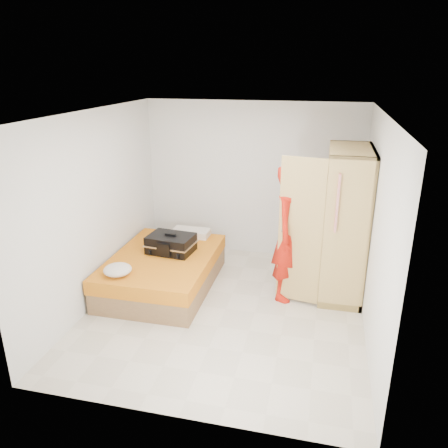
% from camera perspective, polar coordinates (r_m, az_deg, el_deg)
% --- Properties ---
extents(room, '(4.00, 4.02, 2.60)m').
position_cam_1_polar(room, '(5.49, 0.25, 0.67)').
color(room, beige).
rests_on(room, ground).
extents(bed, '(1.42, 2.02, 0.50)m').
position_cam_1_polar(bed, '(6.57, -7.92, -6.07)').
color(bed, olive).
rests_on(bed, ground).
extents(wardrobe, '(1.17, 1.20, 2.10)m').
position_cam_1_polar(wardrobe, '(6.29, 15.06, -0.41)').
color(wardrobe, '#DAB56A').
rests_on(wardrobe, ground).
extents(person, '(0.67, 0.81, 1.91)m').
position_cam_1_polar(person, '(6.03, 8.77, -1.26)').
color(person, red).
rests_on(person, ground).
extents(suitcase, '(0.72, 0.57, 0.29)m').
position_cam_1_polar(suitcase, '(6.53, -6.96, -2.56)').
color(suitcase, black).
rests_on(suitcase, bed).
extents(round_cushion, '(0.37, 0.37, 0.14)m').
position_cam_1_polar(round_cushion, '(5.98, -13.73, -5.82)').
color(round_cushion, white).
rests_on(round_cushion, bed).
extents(pillow, '(0.60, 0.32, 0.11)m').
position_cam_1_polar(pillow, '(7.13, -4.31, -1.13)').
color(pillow, white).
rests_on(pillow, bed).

